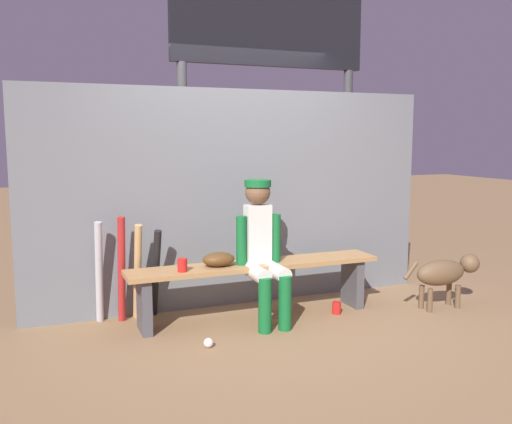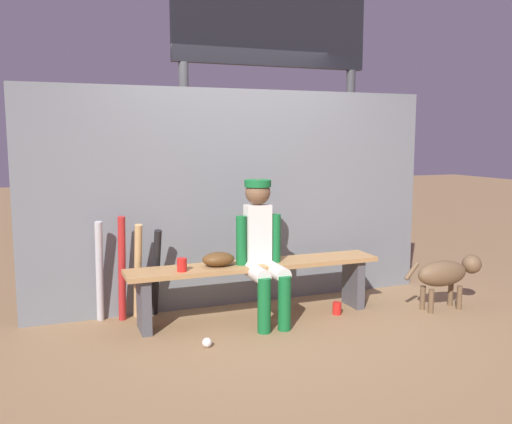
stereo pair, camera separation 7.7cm
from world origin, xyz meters
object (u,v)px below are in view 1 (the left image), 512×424
Objects in this scene: bat_aluminum_silver at (99,272)px; player_seated at (263,245)px; cup_on_ground at (337,308)px; baseball at (208,343)px; bat_wood_tan at (138,272)px; bat_aluminum_red at (122,270)px; cup_on_bench at (182,265)px; scoreboard at (276,58)px; baseball_glove at (219,259)px; dog at (446,273)px; dugout_bench at (256,276)px; bat_aluminum_black at (156,274)px.

player_seated is at bearing -19.93° from bat_aluminum_silver.
player_seated is 11.17× the size of cup_on_ground.
bat_aluminum_silver is (-1.31, 0.48, -0.23)m from player_seated.
bat_aluminum_silver is 1.20m from baseball.
bat_aluminum_red reaches higher than bat_wood_tan.
scoreboard is at bearing 41.28° from cup_on_bench.
bat_wood_tan is at bearing -1.75° from bat_aluminum_red.
player_seated is at bearing -3.13° from cup_on_bench.
bat_wood_tan is at bearing -9.08° from bat_aluminum_silver.
dog is at bearing -10.40° from baseball_glove.
bat_aluminum_red is (-1.13, 0.43, -0.21)m from player_seated.
dugout_bench is at bearing -15.59° from bat_aluminum_silver.
bat_wood_tan is at bearing -174.94° from bat_aluminum_black.
bat_aluminum_red reaches higher than bat_aluminum_black.
bat_aluminum_black is at bearing 161.99° from cup_on_ground.
baseball_glove reaches higher than dugout_bench.
bat_aluminum_black is 0.95m from baseball.
dog reaches higher than cup_on_ground.
scoreboard reaches higher than cup_on_ground.
dugout_bench is at bearing 166.33° from cup_on_ground.
bat_aluminum_red is (-0.77, 0.32, -0.09)m from baseball_glove.
dog is (2.35, 0.14, 0.30)m from baseball.
dog is at bearing -13.72° from bat_aluminum_red.
baseball is (-0.62, -0.41, -0.64)m from player_seated.
cup_on_ground is at bearing 14.80° from baseball.
dugout_bench is 2.69× the size of dog.
bat_wood_tan is 0.93× the size of bat_aluminum_red.
scoreboard is (0.65, 1.22, 1.75)m from player_seated.
bat_aluminum_silver is (-0.48, 0.04, 0.05)m from bat_aluminum_black.
player_seated is 1.41m from bat_aluminum_silver.
dog is at bearing -7.23° from cup_on_bench.
bat_aluminum_black reaches higher than cup_on_ground.
bat_aluminum_black is at bearing -4.37° from bat_aluminum_silver.
baseball is 0.67× the size of cup_on_bench.
cup_on_bench is at bearing -138.72° from scoreboard.
bat_aluminum_red is 1.04× the size of bat_aluminum_silver.
bat_aluminum_red reaches higher than bat_aluminum_silver.
bat_aluminum_silver is 0.76m from cup_on_bench.
scoreboard is (1.65, 0.80, 1.99)m from bat_wood_tan.
baseball is at bearing -58.47° from bat_aluminum_red.
cup_on_ground is 1.00× the size of cup_on_bench.
dugout_bench is 2.61× the size of bat_wood_tan.
bat_aluminum_silver is 2.88m from scoreboard.
bat_aluminum_red is at bearing 157.72° from baseball_glove.
player_seated is at bearing -118.12° from scoreboard.
scoreboard reaches higher than baseball_glove.
bat_aluminum_black is at bearing -152.28° from scoreboard.
dugout_bench is 2.80× the size of bat_aluminum_black.
baseball_glove reaches higher than baseball.
cup_on_bench is (-0.70, 0.04, -0.12)m from player_seated.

